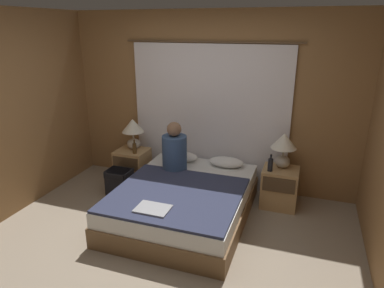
# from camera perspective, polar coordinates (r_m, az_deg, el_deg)

# --- Properties ---
(ground_plane) EXTENTS (16.00, 16.00, 0.00)m
(ground_plane) POSITION_cam_1_polar(r_m,az_deg,el_deg) (3.83, -5.52, -17.61)
(ground_plane) COLOR gray
(wall_back) EXTENTS (4.28, 0.06, 2.50)m
(wall_back) POSITION_cam_1_polar(r_m,az_deg,el_deg) (4.93, 3.05, 7.00)
(wall_back) COLOR olive
(wall_back) RESTS_ON ground_plane
(curtain_panel) EXTENTS (2.47, 0.02, 2.09)m
(curtain_panel) POSITION_cam_1_polar(r_m,az_deg,el_deg) (4.92, 2.80, 4.48)
(curtain_panel) COLOR white
(curtain_panel) RESTS_ON ground_plane
(bed) EXTENTS (1.52, 1.94, 0.42)m
(bed) POSITION_cam_1_polar(r_m,az_deg,el_deg) (4.32, -1.28, -9.57)
(bed) COLOR brown
(bed) RESTS_ON ground_plane
(nightstand_left) EXTENTS (0.46, 0.42, 0.52)m
(nightstand_left) POSITION_cam_1_polar(r_m,az_deg,el_deg) (5.27, -9.86, -3.69)
(nightstand_left) COLOR tan
(nightstand_left) RESTS_ON ground_plane
(nightstand_right) EXTENTS (0.46, 0.42, 0.52)m
(nightstand_right) POSITION_cam_1_polar(r_m,az_deg,el_deg) (4.69, 14.38, -7.02)
(nightstand_right) COLOR tan
(nightstand_right) RESTS_ON ground_plane
(lamp_left) EXTENTS (0.33, 0.33, 0.46)m
(lamp_left) POSITION_cam_1_polar(r_m,az_deg,el_deg) (5.15, -9.81, 2.36)
(lamp_left) COLOR #B2A899
(lamp_left) RESTS_ON nightstand_left
(lamp_right) EXTENTS (0.33, 0.33, 0.46)m
(lamp_right) POSITION_cam_1_polar(r_m,az_deg,el_deg) (4.55, 15.04, -0.28)
(lamp_right) COLOR #B2A899
(lamp_right) RESTS_ON nightstand_right
(pillow_left) EXTENTS (0.49, 0.29, 0.12)m
(pillow_left) POSITION_cam_1_polar(r_m,az_deg,el_deg) (4.98, -1.79, -2.07)
(pillow_left) COLOR white
(pillow_left) RESTS_ON bed
(pillow_right) EXTENTS (0.49, 0.29, 0.12)m
(pillow_right) POSITION_cam_1_polar(r_m,az_deg,el_deg) (4.79, 5.74, -3.01)
(pillow_right) COLOR white
(pillow_right) RESTS_ON bed
(blanket_on_bed) EXTENTS (1.46, 1.35, 0.03)m
(blanket_on_bed) POSITION_cam_1_polar(r_m,az_deg,el_deg) (3.99, -2.65, -8.41)
(blanket_on_bed) COLOR #2D334C
(blanket_on_bed) RESTS_ON bed
(person_left_in_bed) EXTENTS (0.33, 0.33, 0.67)m
(person_left_in_bed) POSITION_cam_1_polar(r_m,az_deg,el_deg) (4.59, -2.93, -1.04)
(person_left_in_bed) COLOR #38517A
(person_left_in_bed) RESTS_ON bed
(beer_bottle_on_left_stand) EXTENTS (0.06, 0.06, 0.21)m
(beer_bottle_on_left_stand) POSITION_cam_1_polar(r_m,az_deg,el_deg) (5.02, -9.55, -0.67)
(beer_bottle_on_left_stand) COLOR #513819
(beer_bottle_on_left_stand) RESTS_ON nightstand_left
(beer_bottle_on_right_stand) EXTENTS (0.06, 0.06, 0.22)m
(beer_bottle_on_right_stand) POSITION_cam_1_polar(r_m,az_deg,el_deg) (4.47, 12.93, -3.35)
(beer_bottle_on_right_stand) COLOR black
(beer_bottle_on_right_stand) RESTS_ON nightstand_right
(laptop_on_bed) EXTENTS (0.36, 0.26, 0.02)m
(laptop_on_bed) POSITION_cam_1_polar(r_m,az_deg,el_deg) (3.68, -6.54, -10.67)
(laptop_on_bed) COLOR #9EA0A5
(laptop_on_bed) RESTS_ON blanket_on_bed
(backpack_on_floor) EXTENTS (0.34, 0.28, 0.38)m
(backpack_on_floor) POSITION_cam_1_polar(r_m,az_deg,el_deg) (4.94, -11.99, -6.06)
(backpack_on_floor) COLOR black
(backpack_on_floor) RESTS_ON ground_plane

